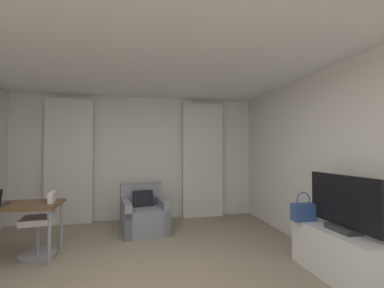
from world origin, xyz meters
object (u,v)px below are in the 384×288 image
(armchair, at_px, (144,215))
(desk, at_px, (5,209))
(tv_console, at_px, (340,255))
(handbag_primary, at_px, (304,211))
(tv_flatscreen, at_px, (343,205))
(desk_chair, at_px, (41,228))

(armchair, height_order, desk, armchair)
(armchair, relative_size, desk, 0.68)
(tv_console, relative_size, handbag_primary, 3.20)
(tv_console, bearing_deg, tv_flatscreen, -90.00)
(armchair, distance_m, tv_console, 3.08)
(handbag_primary, bearing_deg, tv_console, -70.92)
(desk, relative_size, handbag_primary, 3.69)
(desk, bearing_deg, tv_console, -18.72)
(tv_flatscreen, bearing_deg, desk_chair, 157.76)
(desk, bearing_deg, tv_flatscreen, -19.30)
(armchair, bearing_deg, tv_flatscreen, -46.65)
(desk, distance_m, tv_flatscreen, 4.22)
(desk, bearing_deg, armchair, 25.16)
(armchair, height_order, tv_console, armchair)
(handbag_primary, bearing_deg, armchair, 138.13)
(handbag_primary, bearing_deg, desk, 166.62)
(tv_console, distance_m, handbag_primary, 0.61)
(tv_console, height_order, tv_flatscreen, tv_flatscreen)
(tv_console, bearing_deg, desk_chair, 158.38)
(armchair, bearing_deg, desk_chair, -150.24)
(desk_chair, distance_m, tv_console, 3.82)
(desk, height_order, desk_chair, desk_chair)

